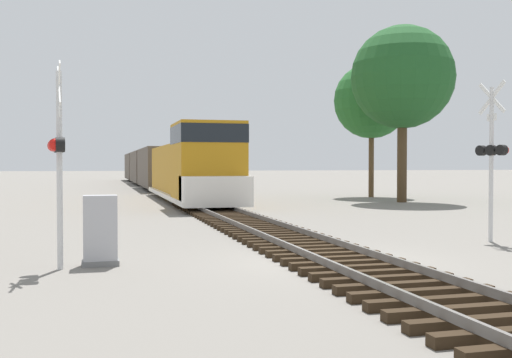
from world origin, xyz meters
The scene contains 8 objects.
ground_plane centered at (0.00, 0.00, 0.00)m, with size 400.00×400.00×0.00m, color slate.
rail_track_bed centered at (0.00, 0.00, 0.14)m, with size 2.60×160.00×0.31m.
freight_train centered at (0.00, 43.24, 1.88)m, with size 3.15×61.84×4.21m.
crossing_signal_near centered at (-5.93, 0.49, 2.48)m, with size 0.41×1.01×4.31m.
crossing_signal_far centered at (5.70, 2.08, 2.53)m, with size 0.52×1.01×4.55m.
relay_cabinet centered at (-5.08, 0.77, 0.75)m, with size 0.79×0.51×1.53m.
tree_far_right centered at (12.02, 18.92, 7.25)m, with size 5.98×5.98×10.27m.
tree_mid_background centered at (12.73, 24.44, 6.48)m, with size 5.07×5.07×9.03m.
Camera 1 is at (-5.12, -12.62, 2.20)m, focal length 42.00 mm.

